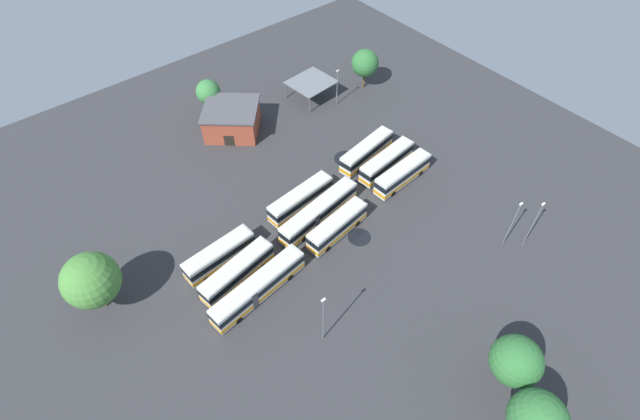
{
  "coord_description": "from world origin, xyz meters",
  "views": [
    {
      "loc": [
        -29.91,
        -36.83,
        55.47
      ],
      "look_at": [
        0.37,
        0.26,
        1.56
      ],
      "focal_mm": 26.8,
      "sensor_mm": 36.0,
      "label": 1
    }
  ],
  "objects_px": {
    "bus_row0_slot0": "(258,288)",
    "tree_south_edge": "(91,280)",
    "bus_row1_slot0": "(337,226)",
    "bus_row1_slot2": "(301,199)",
    "lamp_post_mid_lot": "(533,223)",
    "bus_row2_slot0": "(403,174)",
    "lamp_post_far_corner": "(323,318)",
    "bus_row0_slot1": "(237,272)",
    "bus_row2_slot1": "(387,161)",
    "bus_row1_slot1": "(319,212)",
    "lamp_post_by_building": "(512,223)",
    "tree_northwest": "(516,361)",
    "tree_north_edge": "(208,92)",
    "lamp_post_near_entrance": "(337,86)",
    "tree_east_edge": "(365,63)",
    "bus_row2_slot2": "(367,151)",
    "bus_row0_slot2": "(219,255)",
    "maintenance_shelter": "(311,82)",
    "depot_building": "(232,119)",
    "tree_west_edge": "(538,420)"
  },
  "relations": [
    {
      "from": "bus_row0_slot1",
      "to": "bus_row2_slot2",
      "type": "bearing_deg",
      "value": 12.88
    },
    {
      "from": "bus_row2_slot0",
      "to": "bus_row2_slot2",
      "type": "xyz_separation_m",
      "value": [
        -0.81,
        7.66,
        0.0
      ]
    },
    {
      "from": "bus_row1_slot1",
      "to": "lamp_post_far_corner",
      "type": "bearing_deg",
      "value": -127.54
    },
    {
      "from": "tree_south_edge",
      "to": "tree_northwest",
      "type": "bearing_deg",
      "value": -50.92
    },
    {
      "from": "lamp_post_near_entrance",
      "to": "bus_row0_slot0",
      "type": "bearing_deg",
      "value": -144.08
    },
    {
      "from": "bus_row0_slot1",
      "to": "bus_row0_slot0",
      "type": "bearing_deg",
      "value": -78.47
    },
    {
      "from": "tree_south_edge",
      "to": "bus_row1_slot0",
      "type": "bearing_deg",
      "value": -17.86
    },
    {
      "from": "tree_east_edge",
      "to": "lamp_post_far_corner",
      "type": "bearing_deg",
      "value": -137.88
    },
    {
      "from": "lamp_post_by_building",
      "to": "tree_west_edge",
      "type": "height_order",
      "value": "tree_west_edge"
    },
    {
      "from": "bus_row0_slot1",
      "to": "bus_row2_slot1",
      "type": "xyz_separation_m",
      "value": [
        31.04,
        2.94,
        -0.0
      ]
    },
    {
      "from": "bus_row0_slot1",
      "to": "tree_north_edge",
      "type": "xyz_separation_m",
      "value": [
        16.63,
        35.12,
        2.72
      ]
    },
    {
      "from": "bus_row2_slot0",
      "to": "lamp_post_far_corner",
      "type": "bearing_deg",
      "value": -154.28
    },
    {
      "from": "depot_building",
      "to": "tree_west_edge",
      "type": "xyz_separation_m",
      "value": [
        -4.35,
        -64.64,
        3.48
      ]
    },
    {
      "from": "bus_row0_slot1",
      "to": "bus_row1_slot0",
      "type": "distance_m",
      "value": 15.88
    },
    {
      "from": "bus_row2_slot2",
      "to": "lamp_post_mid_lot",
      "type": "xyz_separation_m",
      "value": [
        5.17,
        -28.0,
        3.02
      ]
    },
    {
      "from": "bus_row2_slot2",
      "to": "tree_north_edge",
      "type": "relative_size",
      "value": 1.7
    },
    {
      "from": "bus_row0_slot0",
      "to": "bus_row1_slot0",
      "type": "bearing_deg",
      "value": 5.51
    },
    {
      "from": "bus_row0_slot2",
      "to": "bus_row2_slot0",
      "type": "xyz_separation_m",
      "value": [
        31.42,
        -4.69,
        0.0
      ]
    },
    {
      "from": "depot_building",
      "to": "lamp_post_far_corner",
      "type": "xyz_separation_m",
      "value": [
        -13.44,
        -42.01,
        2.54
      ]
    },
    {
      "from": "bus_row1_slot2",
      "to": "maintenance_shelter",
      "type": "distance_m",
      "value": 29.22
    },
    {
      "from": "bus_row0_slot1",
      "to": "bus_row2_slot1",
      "type": "bearing_deg",
      "value": 5.41
    },
    {
      "from": "bus_row1_slot0",
      "to": "bus_row1_slot1",
      "type": "distance_m",
      "value": 3.8
    },
    {
      "from": "bus_row1_slot2",
      "to": "tree_north_edge",
      "type": "relative_size",
      "value": 1.69
    },
    {
      "from": "lamp_post_mid_lot",
      "to": "tree_east_edge",
      "type": "relative_size",
      "value": 1.11
    },
    {
      "from": "bus_row2_slot1",
      "to": "depot_building",
      "type": "relative_size",
      "value": 0.86
    },
    {
      "from": "lamp_post_mid_lot",
      "to": "tree_south_edge",
      "type": "xyz_separation_m",
      "value": [
        -51.06,
        28.81,
        0.99
      ]
    },
    {
      "from": "bus_row0_slot0",
      "to": "bus_row1_slot1",
      "type": "bearing_deg",
      "value": 19.8
    },
    {
      "from": "bus_row2_slot0",
      "to": "tree_south_edge",
      "type": "distance_m",
      "value": 47.63
    },
    {
      "from": "bus_row1_slot2",
      "to": "tree_south_edge",
      "type": "xyz_separation_m",
      "value": [
        -30.54,
        2.48,
        4.01
      ]
    },
    {
      "from": "bus_row2_slot2",
      "to": "bus_row1_slot0",
      "type": "bearing_deg",
      "value": -147.3
    },
    {
      "from": "bus_row0_slot2",
      "to": "lamp_post_by_building",
      "type": "xyz_separation_m",
      "value": [
        33.57,
        -23.14,
        2.99
      ]
    },
    {
      "from": "bus_row1_slot1",
      "to": "lamp_post_by_building",
      "type": "height_order",
      "value": "lamp_post_by_building"
    },
    {
      "from": "bus_row1_slot2",
      "to": "bus_row2_slot0",
      "type": "bearing_deg",
      "value": -20.33
    },
    {
      "from": "bus_row1_slot0",
      "to": "bus_row2_slot1",
      "type": "xyz_separation_m",
      "value": [
        15.35,
        5.34,
        0.0
      ]
    },
    {
      "from": "bus_row0_slot0",
      "to": "tree_south_edge",
      "type": "bearing_deg",
      "value": 144.98
    },
    {
      "from": "bus_row0_slot0",
      "to": "bus_row1_slot2",
      "type": "xyz_separation_m",
      "value": [
        14.05,
        9.07,
        -0.0
      ]
    },
    {
      "from": "lamp_post_near_entrance",
      "to": "tree_northwest",
      "type": "xyz_separation_m",
      "value": [
        -20.4,
        -53.74,
        1.51
      ]
    },
    {
      "from": "bus_row2_slot1",
      "to": "tree_east_edge",
      "type": "bearing_deg",
      "value": 56.25
    },
    {
      "from": "bus_row1_slot0",
      "to": "bus_row2_slot2",
      "type": "height_order",
      "value": "same"
    },
    {
      "from": "bus_row0_slot1",
      "to": "bus_row2_slot0",
      "type": "bearing_deg",
      "value": -1.4
    },
    {
      "from": "tree_north_edge",
      "to": "tree_east_edge",
      "type": "xyz_separation_m",
      "value": [
        27.9,
        -11.98,
        0.79
      ]
    },
    {
      "from": "bus_row1_slot1",
      "to": "lamp_post_near_entrance",
      "type": "bearing_deg",
      "value": 44.17
    },
    {
      "from": "bus_row2_slot2",
      "to": "lamp_post_by_building",
      "type": "distance_m",
      "value": 26.45
    },
    {
      "from": "bus_row1_slot0",
      "to": "bus_row0_slot0",
      "type": "bearing_deg",
      "value": -174.49
    },
    {
      "from": "bus_row1_slot2",
      "to": "lamp_post_far_corner",
      "type": "relative_size",
      "value": 1.25
    },
    {
      "from": "bus_row1_slot0",
      "to": "bus_row1_slot2",
      "type": "relative_size",
      "value": 0.93
    },
    {
      "from": "depot_building",
      "to": "tree_west_edge",
      "type": "height_order",
      "value": "tree_west_edge"
    },
    {
      "from": "bus_row2_slot0",
      "to": "tree_south_edge",
      "type": "height_order",
      "value": "tree_south_edge"
    },
    {
      "from": "tree_south_edge",
      "to": "lamp_post_mid_lot",
      "type": "bearing_deg",
      "value": -29.43
    },
    {
      "from": "bus_row2_slot1",
      "to": "lamp_post_by_building",
      "type": "distance_m",
      "value": 22.45
    }
  ]
}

